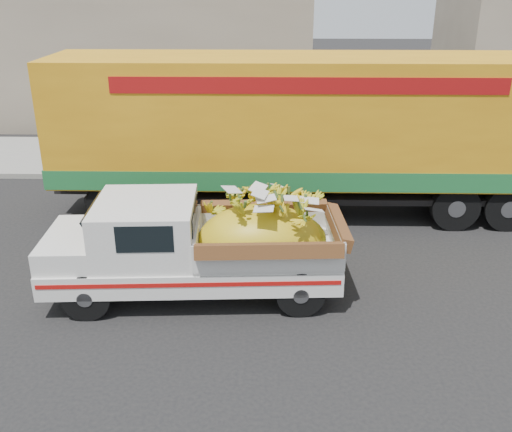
{
  "coord_description": "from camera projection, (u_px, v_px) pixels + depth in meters",
  "views": [
    {
      "loc": [
        -0.44,
        -8.85,
        5.41
      ],
      "look_at": [
        -0.7,
        1.08,
        1.27
      ],
      "focal_mm": 40.0,
      "sensor_mm": 36.0,
      "label": 1
    }
  ],
  "objects": [
    {
      "name": "sidewalk",
      "position": [
        284.0,
        157.0,
        18.54
      ],
      "size": [
        60.0,
        4.0,
        0.14
      ],
      "primitive_type": "cube",
      "color": "gray",
      "rests_on": "ground"
    },
    {
      "name": "semi_trailer",
      "position": [
        304.0,
        129.0,
        13.55
      ],
      "size": [
        12.0,
        2.58,
        3.8
      ],
      "rotation": [
        0.0,
        0.0,
        0.0
      ],
      "color": "black",
      "rests_on": "ground"
    },
    {
      "name": "ground",
      "position": [
        293.0,
        305.0,
        10.23
      ],
      "size": [
        100.0,
        100.0,
        0.0
      ],
      "primitive_type": "plane",
      "color": "black",
      "rests_on": "ground"
    },
    {
      "name": "curb",
      "position": [
        285.0,
        177.0,
        16.6
      ],
      "size": [
        60.0,
        0.25,
        0.15
      ],
      "primitive_type": "cube",
      "color": "gray",
      "rests_on": "ground"
    },
    {
      "name": "pickup_truck",
      "position": [
        216.0,
        244.0,
        10.28
      ],
      "size": [
        5.32,
        2.21,
        1.83
      ],
      "rotation": [
        0.0,
        0.0,
        0.06
      ],
      "color": "black",
      "rests_on": "ground"
    },
    {
      "name": "building_left",
      "position": [
        87.0,
        56.0,
        23.25
      ],
      "size": [
        18.0,
        6.0,
        5.0
      ],
      "primitive_type": "cube",
      "color": "gray",
      "rests_on": "ground"
    }
  ]
}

